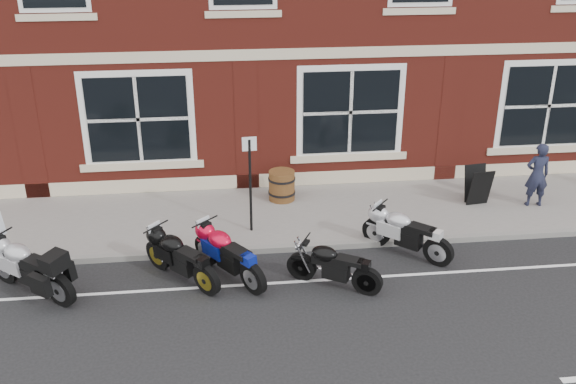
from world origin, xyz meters
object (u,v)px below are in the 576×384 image
object	(u,v)px
moto_touring_silver	(28,264)
moto_naked_black	(333,263)
moto_sport_red	(229,252)
moto_sport_silver	(406,231)
moto_sport_black	(181,255)
pedestrian_left	(537,175)
parking_sign	(250,178)
a_board_sign	(478,185)
barrel_planter	(282,185)

from	to	relation	value
moto_touring_silver	moto_naked_black	world-z (taller)	moto_touring_silver
moto_sport_red	moto_sport_silver	world-z (taller)	moto_sport_red
moto_sport_black	moto_sport_silver	distance (m)	4.47
moto_sport_red	moto_sport_silver	bearing A→B (deg)	-27.71
moto_touring_silver	pedestrian_left	bearing A→B (deg)	-39.80
moto_sport_black	pedestrian_left	xyz separation A→B (m)	(7.98, 2.20, 0.36)
moto_naked_black	parking_sign	world-z (taller)	parking_sign
moto_sport_silver	moto_naked_black	world-z (taller)	moto_sport_silver
moto_touring_silver	moto_naked_black	size ratio (longest dim) A/B	1.09
a_board_sign	pedestrian_left	bearing A→B (deg)	-18.58
moto_sport_red	moto_sport_black	xyz separation A→B (m)	(-0.88, -0.00, -0.01)
pedestrian_left	parking_sign	xyz separation A→B (m)	(-6.57, -0.54, 0.46)
moto_sport_black	moto_sport_silver	xyz separation A→B (m)	(4.44, 0.49, -0.00)
pedestrian_left	barrel_planter	world-z (taller)	pedestrian_left
a_board_sign	parking_sign	world-z (taller)	parking_sign
moto_sport_red	moto_sport_silver	size ratio (longest dim) A/B	1.15
moto_touring_silver	barrel_planter	bearing A→B (deg)	-18.13
moto_sport_silver	a_board_sign	size ratio (longest dim) A/B	1.71
pedestrian_left	barrel_planter	size ratio (longest dim) A/B	2.12
pedestrian_left	a_board_sign	world-z (taller)	pedestrian_left
moto_touring_silver	a_board_sign	bearing A→B (deg)	-36.74
moto_touring_silver	pedestrian_left	distance (m)	10.93
pedestrian_left	a_board_sign	distance (m)	1.33
pedestrian_left	a_board_sign	xyz separation A→B (m)	(-1.27, 0.26, -0.31)
moto_sport_black	a_board_sign	xyz separation A→B (m)	(6.71, 2.46, 0.05)
moto_sport_black	pedestrian_left	bearing A→B (deg)	-26.35
moto_naked_black	pedestrian_left	distance (m)	5.91
moto_sport_black	barrel_planter	size ratio (longest dim) A/B	2.22
barrel_planter	moto_sport_black	bearing A→B (deg)	-124.86
barrel_planter	parking_sign	size ratio (longest dim) A/B	0.34
moto_touring_silver	moto_sport_silver	size ratio (longest dim) A/B	1.18
moto_touring_silver	moto_sport_black	size ratio (longest dim) A/B	1.14
moto_naked_black	a_board_sign	world-z (taller)	a_board_sign
moto_sport_red	moto_sport_silver	xyz separation A→B (m)	(3.55, 0.49, -0.01)
pedestrian_left	moto_touring_silver	bearing A→B (deg)	15.83
moto_touring_silver	moto_sport_silver	bearing A→B (deg)	-47.16
moto_sport_black	barrel_planter	xyz separation A→B (m)	(2.22, 3.19, -0.04)
barrel_planter	parking_sign	bearing A→B (deg)	-118.10
pedestrian_left	parking_sign	bearing A→B (deg)	8.26
barrel_planter	parking_sign	distance (m)	1.93
moto_sport_red	pedestrian_left	world-z (taller)	pedestrian_left
moto_touring_silver	barrel_planter	distance (m)	5.93
moto_sport_black	pedestrian_left	world-z (taller)	pedestrian_left
moto_sport_black	barrel_planter	world-z (taller)	moto_sport_black
moto_sport_red	pedestrian_left	size ratio (longest dim) A/B	1.15
moto_touring_silver	pedestrian_left	world-z (taller)	pedestrian_left
moto_sport_black	moto_naked_black	world-z (taller)	moto_sport_black
moto_sport_black	a_board_sign	bearing A→B (deg)	-21.65
moto_touring_silver	moto_naked_black	distance (m)	5.48
pedestrian_left	moto_sport_black	bearing A→B (deg)	19.01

